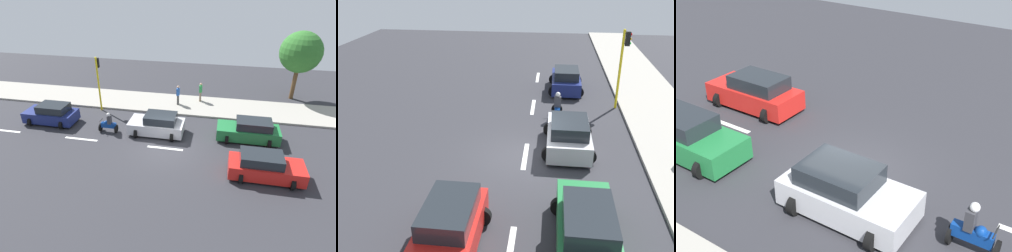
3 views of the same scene
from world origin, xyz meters
The scene contains 10 objects.
ground_plane centered at (0.00, 0.00, -0.05)m, with size 40.00×60.00×0.10m, color #2D2D33.
lane_stripe_mid centered at (0.00, 0.00, 0.01)m, with size 0.20×2.40×0.01m, color white.
lane_stripe_south centered at (0.00, 6.00, 0.01)m, with size 0.20×2.40×0.01m, color white.
lane_stripe_far_south centered at (0.00, 12.00, 0.01)m, with size 0.20×2.40×0.01m, color white.
car_red centered at (-1.80, -6.08, 0.71)m, with size 2.13×4.13×1.52m.
car_green centered at (2.22, -5.42, 0.71)m, with size 2.15×4.19×1.52m.
car_silver centered at (1.87, 0.94, 0.71)m, with size 2.32×3.88×1.52m.
car_dark_blue centered at (1.93, 9.28, 0.71)m, with size 2.21×3.88×1.52m.
motorcycle centered at (1.37, 4.47, 0.64)m, with size 0.60×1.30×1.53m.
traffic_light_corner centered at (4.85, 6.47, 2.93)m, with size 0.49×0.24×4.50m.
Camera 2 is at (0.94, -14.55, 7.99)m, focal length 40.21 mm.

